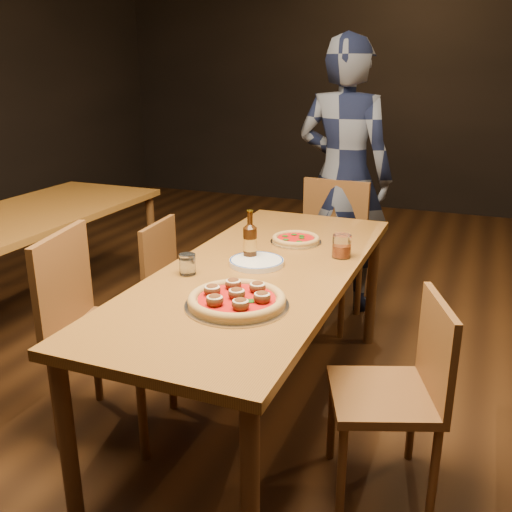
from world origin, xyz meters
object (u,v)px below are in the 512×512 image
at_px(chair_main_sw, 190,291).
at_px(chair_end, 324,252).
at_px(water_glass, 187,264).
at_px(amber_glass, 342,246).
at_px(plate_stack, 257,262).
at_px(table_left, 17,228).
at_px(pizza_margherita, 296,239).
at_px(chair_main_e, 383,394).
at_px(pizza_meatball, 237,299).
at_px(diner, 344,177).
at_px(chair_main_nw, 113,332).
at_px(table_main, 260,283).
at_px(beer_bottle, 250,243).

relative_size(chair_main_sw, chair_end, 0.88).
bearing_deg(water_glass, amber_glass, 40.21).
bearing_deg(plate_stack, table_left, 170.84).
bearing_deg(pizza_margherita, plate_stack, -98.26).
height_order(chair_main_e, pizza_meatball, chair_main_e).
distance_m(water_glass, diner, 1.70).
distance_m(chair_main_sw, diner, 1.35).
relative_size(chair_main_nw, chair_main_e, 1.16).
bearing_deg(chair_main_sw, pizza_meatball, -145.78).
relative_size(table_main, chair_main_e, 2.38).
height_order(table_left, pizza_meatball, pizza_meatball).
bearing_deg(chair_main_nw, beer_bottle, -60.00).
bearing_deg(table_left, plate_stack, -9.16).
bearing_deg(chair_main_e, chair_end, -177.03).
xyz_separation_m(table_left, pizza_margherita, (1.73, 0.13, 0.09)).
height_order(chair_main_sw, pizza_meatball, chair_main_sw).
bearing_deg(chair_main_e, water_glass, -117.41).
distance_m(chair_main_nw, plate_stack, 0.71).
bearing_deg(amber_glass, water_glass, -139.79).
height_order(table_left, diner, diner).
relative_size(chair_main_sw, pizza_margherita, 3.20).
distance_m(table_left, chair_main_nw, 1.32).
distance_m(chair_main_e, diner, 1.94).
bearing_deg(pizza_margherita, table_main, -93.69).
distance_m(chair_end, plate_stack, 1.15).
xyz_separation_m(chair_end, water_glass, (-0.25, -1.34, 0.32)).
height_order(chair_end, diner, diner).
xyz_separation_m(chair_main_sw, diner, (0.57, 1.12, 0.49)).
bearing_deg(pizza_margherita, table_left, -175.85).
xyz_separation_m(pizza_margherita, water_glass, (-0.29, -0.62, 0.03)).
xyz_separation_m(table_left, diner, (1.71, 1.18, 0.22)).
relative_size(pizza_meatball, amber_glass, 3.60).
xyz_separation_m(beer_bottle, water_glass, (-0.18, -0.28, -0.04)).
bearing_deg(table_main, pizza_margherita, 86.31).
xyz_separation_m(table_main, beer_bottle, (-0.08, 0.08, 0.15)).
xyz_separation_m(table_left, plate_stack, (1.67, -0.27, 0.08)).
height_order(pizza_margherita, amber_glass, amber_glass).
xyz_separation_m(table_left, amber_glass, (2.00, -0.02, 0.13)).
distance_m(chair_end, water_glass, 1.40).
relative_size(chair_main_nw, chair_end, 1.03).
bearing_deg(chair_end, diner, 88.91).
bearing_deg(beer_bottle, pizza_margherita, 72.37).
relative_size(beer_bottle, diner, 0.13).
bearing_deg(table_left, pizza_margherita, 4.15).
relative_size(chair_end, water_glass, 10.52).
relative_size(pizza_margherita, plate_stack, 1.05).
bearing_deg(amber_glass, chair_main_nw, -143.97).
distance_m(table_main, water_glass, 0.35).
bearing_deg(chair_main_nw, chair_main_e, -99.18).
distance_m(chair_main_nw, diner, 1.96).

